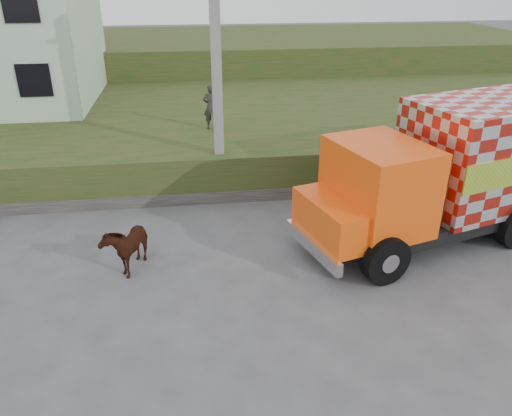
{
  "coord_description": "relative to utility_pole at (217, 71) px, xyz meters",
  "views": [
    {
      "loc": [
        -1.84,
        -10.59,
        6.88
      ],
      "look_at": [
        -0.31,
        0.83,
        1.3
      ],
      "focal_mm": 35.0,
      "sensor_mm": 36.0,
      "label": 1
    }
  ],
  "objects": [
    {
      "name": "ground",
      "position": [
        1.0,
        -4.6,
        -4.08
      ],
      "size": [
        120.0,
        120.0,
        0.0
      ],
      "primitive_type": "plane",
      "color": "#474749",
      "rests_on": "ground"
    },
    {
      "name": "pedestrian",
      "position": [
        -0.09,
        2.7,
        -1.76
      ],
      "size": [
        0.63,
        0.45,
        1.63
      ],
      "primitive_type": "imported",
      "rotation": [
        0.0,
        0.0,
        3.05
      ],
      "color": "#312E2C",
      "rests_on": "embankment"
    },
    {
      "name": "cow",
      "position": [
        -2.6,
        -4.07,
        -3.42
      ],
      "size": [
        1.19,
        1.7,
        1.31
      ],
      "primitive_type": "imported",
      "rotation": [
        0.0,
        0.0,
        -0.34
      ],
      "color": "#37130D",
      "rests_on": "ground"
    },
    {
      "name": "utility_pole",
      "position": [
        0.0,
        0.0,
        0.0
      ],
      "size": [
        1.2,
        0.3,
        8.0
      ],
      "color": "gray",
      "rests_on": "ground"
    },
    {
      "name": "embankment_far",
      "position": [
        1.0,
        17.4,
        -2.58
      ],
      "size": [
        40.0,
        12.0,
        3.0
      ],
      "primitive_type": "cube",
      "color": "#204316",
      "rests_on": "ground"
    },
    {
      "name": "retaining_strip",
      "position": [
        -1.0,
        -0.4,
        -3.88
      ],
      "size": [
        16.0,
        0.5,
        0.4
      ],
      "primitive_type": "cube",
      "color": "#595651",
      "rests_on": "ground"
    },
    {
      "name": "embankment",
      "position": [
        1.0,
        5.4,
        -3.33
      ],
      "size": [
        40.0,
        12.0,
        1.5
      ],
      "primitive_type": "cube",
      "color": "#204316",
      "rests_on": "ground"
    },
    {
      "name": "cargo_truck",
      "position": [
        6.45,
        -3.4,
        -2.15
      ],
      "size": [
        8.8,
        4.88,
        3.74
      ],
      "rotation": [
        0.0,
        0.0,
        0.28
      ],
      "color": "black",
      "rests_on": "ground"
    }
  ]
}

